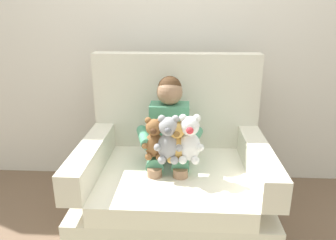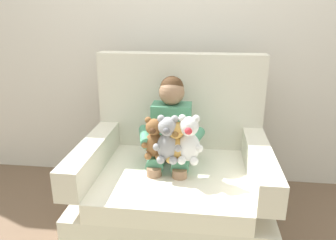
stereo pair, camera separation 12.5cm
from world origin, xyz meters
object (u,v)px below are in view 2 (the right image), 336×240
object	(u,v)px
seated_child	(170,134)
plush_honey	(176,142)
plush_white	(189,140)
plush_grey	(168,140)
armchair	(175,176)
plush_brown	(154,139)

from	to	relation	value
seated_child	plush_honey	distance (m)	0.20
plush_white	seated_child	bearing A→B (deg)	119.57
plush_grey	armchair	bearing A→B (deg)	65.67
plush_brown	plush_honey	bearing A→B (deg)	-9.40
armchair	plush_brown	size ratio (longest dim) A/B	4.54
plush_honey	plush_white	bearing A→B (deg)	21.09
plush_honey	plush_grey	bearing A→B (deg)	-146.99
armchair	plush_honey	distance (m)	0.36
armchair	seated_child	bearing A→B (deg)	154.74
plush_grey	plush_white	bearing A→B (deg)	-11.57
plush_grey	plush_brown	world-z (taller)	plush_grey
plush_grey	plush_honey	size ratio (longest dim) A/B	1.12
plush_white	plush_brown	bearing A→B (deg)	165.49
seated_child	plush_grey	distance (m)	0.20
seated_child	plush_white	world-z (taller)	seated_child
plush_brown	plush_honey	xyz separation A→B (m)	(0.14, -0.03, -0.00)
armchair	plush_white	distance (m)	0.39
armchair	plush_brown	bearing A→B (deg)	-130.78
plush_brown	plush_grey	bearing A→B (deg)	-21.43
plush_honey	seated_child	bearing A→B (deg)	128.54
plush_grey	plush_brown	xyz separation A→B (m)	(-0.09, 0.04, -0.01)
plush_grey	plush_honey	world-z (taller)	plush_grey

